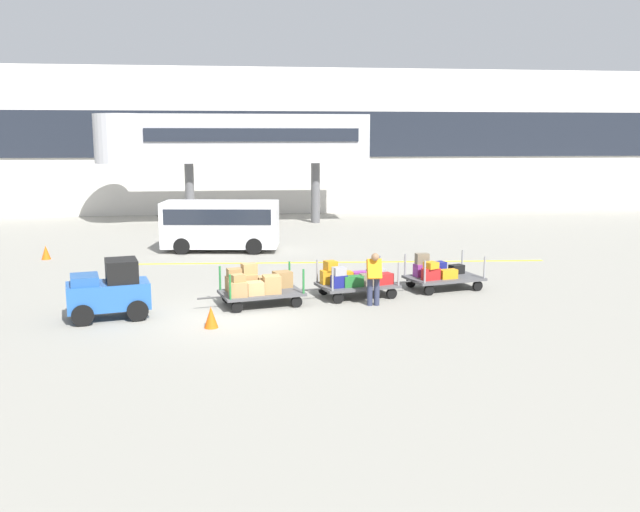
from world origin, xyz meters
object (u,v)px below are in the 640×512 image
object	(u,v)px
baggage_cart_lead	(257,286)
baggage_tug	(110,291)
safety_cone_near	(211,317)
baggage_cart_tail	(439,274)
baggage_cart_middle	(355,280)
shuttle_van	(221,222)
baggage_handler	(374,276)
safety_cone_far	(46,252)

from	to	relation	value
baggage_cart_lead	baggage_tug	bearing A→B (deg)	-166.25
baggage_tug	safety_cone_near	bearing A→B (deg)	-24.89
safety_cone_near	baggage_cart_tail	bearing A→B (deg)	27.14
baggage_cart_middle	shuttle_van	distance (m)	9.96
baggage_handler	shuttle_van	world-z (taller)	shuttle_van
baggage_cart_lead	baggage_cart_middle	xyz separation A→B (m)	(2.97, 0.70, -0.06)
safety_cone_far	baggage_cart_tail	bearing A→B (deg)	-27.15
baggage_cart_lead	shuttle_van	size ratio (longest dim) A/B	0.62
baggage_cart_lead	baggage_handler	size ratio (longest dim) A/B	1.98
baggage_handler	baggage_tug	bearing A→B (deg)	-176.32
baggage_cart_lead	baggage_cart_tail	size ratio (longest dim) A/B	1.00
safety_cone_near	shuttle_van	bearing A→B (deg)	89.83
shuttle_van	safety_cone_far	size ratio (longest dim) A/B	9.11
baggage_tug	baggage_handler	xyz separation A→B (m)	(7.24, 0.46, 0.11)
baggage_cart_lead	baggage_cart_middle	world-z (taller)	baggage_cart_lead
baggage_handler	safety_cone_far	bearing A→B (deg)	141.58
safety_cone_near	safety_cone_far	distance (m)	12.70
baggage_cart_lead	shuttle_van	xyz separation A→B (m)	(-1.22, 9.71, 0.67)
baggage_cart_tail	baggage_tug	bearing A→B (deg)	-166.36
baggage_cart_lead	safety_cone_far	distance (m)	11.72
baggage_cart_lead	shuttle_van	bearing A→B (deg)	97.14
baggage_cart_lead	safety_cone_near	xyz separation A→B (m)	(-1.25, -2.21, -0.29)
baggage_cart_middle	baggage_cart_lead	bearing A→B (deg)	-166.80
baggage_handler	shuttle_van	size ratio (longest dim) A/B	0.31
shuttle_van	safety_cone_far	bearing A→B (deg)	-170.03
baggage_tug	baggage_handler	distance (m)	7.25
baggage_cart_middle	safety_cone_near	world-z (taller)	baggage_cart_middle
baggage_cart_middle	safety_cone_far	xyz separation A→B (m)	(-11.03, 7.81, -0.24)
safety_cone_near	safety_cone_far	world-z (taller)	same
shuttle_van	baggage_tug	bearing A→B (deg)	-104.33
baggage_handler	safety_cone_near	distance (m)	4.89
safety_cone_far	baggage_cart_lead	bearing A→B (deg)	-46.53
safety_cone_near	safety_cone_far	size ratio (longest dim) A/B	1.00
baggage_tug	baggage_cart_lead	xyz separation A→B (m)	(3.94, 0.97, -0.18)
safety_cone_far	baggage_tug	bearing A→B (deg)	-66.49
baggage_cart_lead	safety_cone_near	distance (m)	2.56
baggage_cart_tail	baggage_cart_middle	bearing A→B (deg)	-166.06
safety_cone_far	baggage_handler	bearing A→B (deg)	-38.42
safety_cone_near	safety_cone_far	bearing A→B (deg)	122.43
safety_cone_near	baggage_cart_lead	bearing A→B (deg)	60.55
baggage_cart_lead	safety_cone_far	world-z (taller)	baggage_cart_lead
shuttle_van	baggage_handler	bearing A→B (deg)	-66.17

